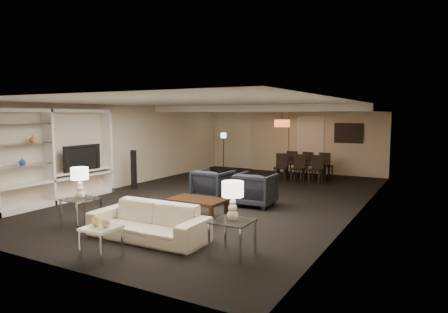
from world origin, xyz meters
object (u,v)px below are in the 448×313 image
side_table_right (233,238)px  chair_nr (316,170)px  armchair_left (213,185)px  chair_nl (281,167)px  coffee_table (197,209)px  vase_amber (33,139)px  chair_fr (326,165)px  table_lamp_left (80,183)px  vase_blue (22,162)px  pendant_light (282,123)px  chair_nm (298,168)px  side_table_left (81,212)px  armchair_right (256,189)px  floor_lamp (224,152)px  table_lamp_right (233,201)px  floor_speaker (134,169)px  television (79,158)px  dining_table (304,170)px  chair_fm (309,164)px  sofa (148,222)px  marble_table (102,243)px  chair_fl (293,163)px

side_table_right → chair_nr: (-0.74, 7.15, 0.17)m
armchair_left → chair_nl: 3.87m
coffee_table → vase_amber: 4.27m
chair_nr → chair_fr: same height
table_lamp_left → vase_blue: vase_blue is taller
pendant_light → vase_blue: 7.97m
chair_nm → side_table_left: bearing=-106.3°
armchair_right → armchair_left: bearing=-1.6°
vase_blue → floor_lamp: floor_lamp is taller
table_lamp_right → armchair_right: bearing=108.4°
chair_nl → chair_nm: 0.60m
floor_speaker → floor_lamp: size_ratio=0.77×
armchair_left → table_lamp_right: (2.30, -3.30, 0.46)m
television → dining_table: television is taller
side_table_left → chair_fm: 8.70m
chair_nr → chair_fm: 1.43m
table_lamp_right → floor_speaker: bearing=145.3°
side_table_left → chair_nm: bearing=73.9°
table_lamp_right → dining_table: 7.94m
dining_table → vase_amber: bearing=-125.4°
armchair_left → side_table_right: (2.30, -3.30, -0.13)m
television → chair_nm: 6.79m
vase_blue → dining_table: vase_blue is taller
table_lamp_right → chair_fm: size_ratio=0.69×
table_lamp_right → floor_lamp: size_ratio=0.42×
side_table_right → side_table_left: bearing=180.0°
armchair_right → floor_speaker: bearing=-6.3°
chair_fm → chair_fr: bearing=-175.4°
sofa → chair_nm: (0.36, 7.15, 0.13)m
armchair_left → vase_amber: (-3.29, -2.72, 1.24)m
coffee_table → chair_nl: (-0.24, 5.55, 0.24)m
armchair_right → marble_table: bearing=80.6°
table_lamp_left → chair_nm: bearing=73.9°
pendant_light → chair_fm: (0.65, 1.11, -1.47)m
vase_blue → marble_table: bearing=-19.6°
table_lamp_left → floor_speaker: size_ratio=0.54×
table_lamp_left → floor_lamp: size_ratio=0.42×
table_lamp_left → chair_fl: 8.59m
side_table_left → television: television is taller
pendant_light → marble_table: size_ratio=1.04×
chair_nm → floor_lamp: size_ratio=0.60×
table_lamp_right → chair_fm: 8.57m
armchair_left → chair_nr: 4.16m
side_table_left → chair_fr: bearing=72.5°
pendant_light → side_table_right: pendant_light is taller
table_lamp_left → chair_nl: size_ratio=0.69×
pendant_light → chair_nl: (0.05, -0.19, -1.47)m
floor_speaker → armchair_right: bearing=-3.5°
table_lamp_right → television: 5.88m
vase_amber → chair_fl: (3.66, 7.87, -1.20)m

